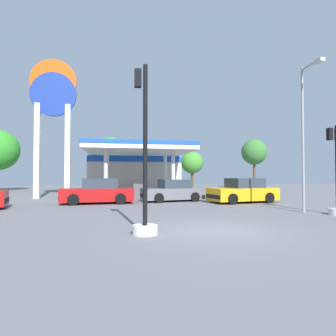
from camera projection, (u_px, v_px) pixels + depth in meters
The scene contains 11 objects.
ground_plane at pixel (215, 231), 9.08m from camera, with size 90.00×90.00×0.00m, color slate.
gas_station at pixel (134, 171), 30.16m from camera, with size 9.51×13.70×4.52m.
station_pole_sign at pixel (53, 111), 22.31m from camera, with size 3.56×0.56×11.19m.
car_0 at pixel (243, 191), 18.64m from camera, with size 4.80×2.66×1.63m.
car_1 at pixel (98, 192), 17.98m from camera, with size 4.65×2.28×1.63m.
car_3 at pixel (173, 191), 19.60m from camera, with size 4.50×2.50×1.53m.
traffic_signal_0 at pixel (144, 184), 8.58m from camera, with size 0.78×0.78×5.26m.
tree_1 at pixel (110, 155), 35.56m from camera, with size 4.23×4.23×6.74m.
tree_2 at pixel (192, 163), 36.85m from camera, with size 2.94×2.94×5.00m.
tree_3 at pixel (254, 152), 38.13m from camera, with size 3.42×3.42×6.77m.
corner_streetlamp at pixel (305, 124), 13.50m from camera, with size 0.24×1.48×7.16m.
Camera 1 is at (-3.19, -8.70, 1.80)m, focal length 29.74 mm.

